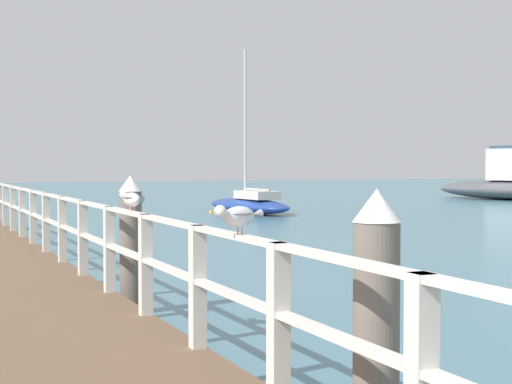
% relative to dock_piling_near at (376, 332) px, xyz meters
% --- Properties ---
extents(pier_railing, '(0.12, 23.40, 1.02)m').
position_rel_dock_piling_near_xyz_m(pier_railing, '(-0.38, 9.10, 0.11)').
color(pier_railing, beige).
rests_on(pier_railing, pier_deck).
extents(dock_piling_near, '(0.29, 0.29, 1.74)m').
position_rel_dock_piling_near_xyz_m(dock_piling_near, '(0.00, 0.00, 0.00)').
color(dock_piling_near, '#6B6056').
rests_on(dock_piling_near, ground_plane).
extents(dock_piling_far, '(0.29, 0.29, 1.74)m').
position_rel_dock_piling_near_xyz_m(dock_piling_far, '(0.00, 5.69, 0.00)').
color(dock_piling_far, '#6B6056').
rests_on(dock_piling_far, ground_plane).
extents(seagull_foreground, '(0.46, 0.24, 0.21)m').
position_rel_dock_piling_near_xyz_m(seagull_foreground, '(-0.39, 1.22, 0.64)').
color(seagull_foreground, white).
rests_on(seagull_foreground, pier_railing).
extents(seagull_background, '(0.22, 0.47, 0.21)m').
position_rel_dock_piling_near_xyz_m(seagull_background, '(-0.38, 4.19, 0.64)').
color(seagull_background, white).
rests_on(seagull_background, pier_railing).
extents(boat_2, '(2.21, 5.46, 6.20)m').
position_rel_dock_piling_near_xyz_m(boat_2, '(9.29, 23.52, -0.52)').
color(boat_2, navy).
rests_on(boat_2, ground_plane).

